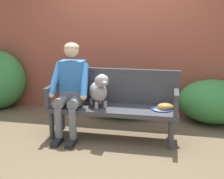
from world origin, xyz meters
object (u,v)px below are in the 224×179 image
Objects in this scene: garden_bench at (112,111)px; baseball_glove at (165,106)px; dog_on_bench at (99,90)px; tennis_racket at (163,108)px; person_seated at (71,86)px.

baseball_glove reaches higher than garden_bench.
dog_on_bench is (-0.17, -0.03, 0.30)m from garden_bench.
tennis_racket is (0.69, 0.05, 0.07)m from garden_bench.
person_seated reaches higher than tennis_racket.
dog_on_bench is at bearing -1.61° from person_seated.
person_seated is 0.41m from dog_on_bench.
tennis_racket is at bearing 5.33° from dog_on_bench.
person_seated is 1.30m from tennis_racket.
dog_on_bench is at bearing -174.67° from tennis_racket.
person_seated is at bearing -176.88° from tennis_racket.
tennis_racket is (0.86, 0.08, -0.23)m from dog_on_bench.
baseball_glove reaches higher than tennis_racket.
baseball_glove is (1.30, 0.05, -0.23)m from person_seated.
tennis_racket reaches higher than garden_bench.
garden_bench is 1.35× the size of person_seated.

